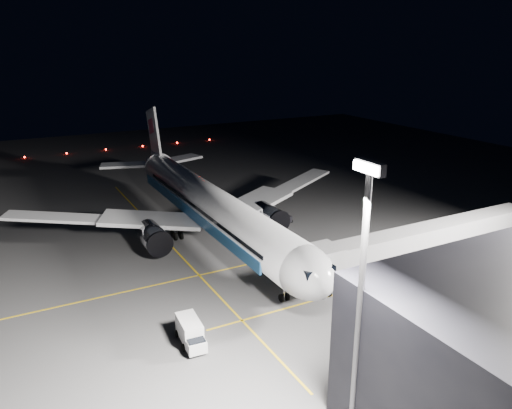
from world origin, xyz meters
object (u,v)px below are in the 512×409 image
at_px(airliner, 208,204).
at_px(service_truck, 191,332).
at_px(jet_bridge, 417,239).
at_px(safety_cone_a, 248,242).
at_px(safety_cone_b, 255,247).
at_px(floodlight_mast_south, 361,284).
at_px(baggage_tug, 284,218).
at_px(safety_cone_c, 283,221).

bearing_deg(airliner, service_truck, -26.37).
relative_size(jet_bridge, safety_cone_a, 61.78).
bearing_deg(jet_bridge, service_truck, -87.12).
bearing_deg(safety_cone_b, airliner, -150.52).
height_order(floodlight_mast_south, baggage_tug, floodlight_mast_south).
xyz_separation_m(baggage_tug, safety_cone_a, (5.17, -9.22, -0.48)).
bearing_deg(safety_cone_c, safety_cone_b, -50.48).
relative_size(airliner, floodlight_mast_south, 2.97).
bearing_deg(safety_cone_c, baggage_tug, 105.15).
height_order(floodlight_mast_south, service_truck, floodlight_mast_south).
xyz_separation_m(floodlight_mast_south, safety_cone_b, (-34.00, 10.01, -12.05)).
bearing_deg(service_truck, safety_cone_a, 145.25).
bearing_deg(safety_cone_b, service_truck, -42.74).
relative_size(floodlight_mast_south, service_truck, 4.21).
bearing_deg(baggage_tug, jet_bridge, 0.15).
bearing_deg(baggage_tug, safety_cone_a, -72.22).
xyz_separation_m(jet_bridge, service_truck, (1.52, -30.25, -3.28)).
bearing_deg(service_truck, jet_bridge, 97.40).
height_order(service_truck, baggage_tug, service_truck).
distance_m(jet_bridge, safety_cone_c, 24.32).
distance_m(airliner, service_truck, 27.73).
bearing_deg(safety_cone_a, safety_cone_b, 0.00).
bearing_deg(safety_cone_a, floodlight_mast_south, -15.43).
height_order(jet_bridge, floodlight_mast_south, floodlight_mast_south).
height_order(airliner, safety_cone_b, airliner).
height_order(baggage_tug, safety_cone_a, baggage_tug).
relative_size(airliner, baggage_tug, 23.99).
bearing_deg(floodlight_mast_south, jet_bridge, 126.79).
bearing_deg(airliner, safety_cone_a, 39.86).
bearing_deg(jet_bridge, airliner, -141.96).
bearing_deg(safety_cone_b, safety_cone_c, 129.52).
height_order(baggage_tug, safety_cone_c, baggage_tug).
bearing_deg(service_truck, baggage_tug, 139.02).
xyz_separation_m(jet_bridge, safety_cone_c, (-23.38, -5.11, -4.32)).
bearing_deg(safety_cone_c, service_truck, -45.27).
relative_size(floodlight_mast_south, baggage_tug, 8.08).
xyz_separation_m(airliner, safety_cone_c, (-0.31, 12.95, -4.90)).
bearing_deg(airliner, jet_bridge, 38.04).
distance_m(floodlight_mast_south, safety_cone_c, 47.10).
bearing_deg(floodlight_mast_south, safety_cone_b, 163.59).
height_order(service_truck, safety_cone_c, service_truck).
bearing_deg(floodlight_mast_south, safety_cone_a, 164.57).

